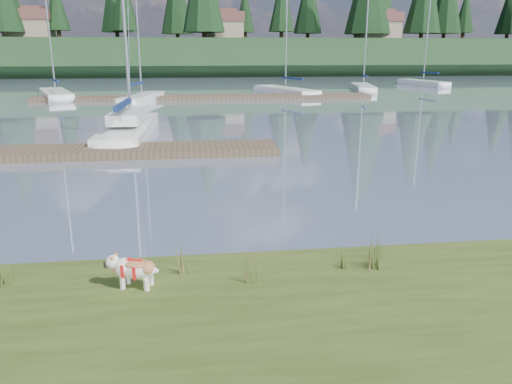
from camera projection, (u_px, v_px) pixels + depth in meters
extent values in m
plane|color=gray|center=(180.00, 100.00, 38.62)|extent=(200.00, 200.00, 0.00)
cube|color=#1A3218|center=(185.00, 57.00, 78.93)|extent=(200.00, 20.00, 5.00)
cylinder|color=silver|center=(123.00, 283.00, 7.35)|extent=(0.09, 0.09, 0.18)
cylinder|color=silver|center=(128.00, 277.00, 7.53)|extent=(0.09, 0.09, 0.18)
cylinder|color=silver|center=(147.00, 284.00, 7.30)|extent=(0.09, 0.09, 0.18)
cylinder|color=silver|center=(151.00, 279.00, 7.48)|extent=(0.09, 0.09, 0.18)
ellipsoid|color=silver|center=(137.00, 269.00, 7.36)|extent=(0.66, 0.45, 0.28)
ellipsoid|color=#A6693E|center=(136.00, 263.00, 7.33)|extent=(0.48, 0.39, 0.10)
ellipsoid|color=silver|center=(113.00, 262.00, 7.38)|extent=(0.26, 0.27, 0.21)
cube|color=black|center=(107.00, 264.00, 7.41)|extent=(0.09, 0.12, 0.08)
cube|color=white|center=(129.00, 132.00, 22.18)|extent=(2.05, 8.07, 0.70)
ellipsoid|color=white|center=(140.00, 120.00, 26.01)|extent=(1.81, 2.24, 0.70)
cube|color=#11204D|center=(123.00, 104.00, 20.68)|extent=(0.30, 3.65, 0.20)
cube|color=white|center=(127.00, 117.00, 21.54)|extent=(1.36, 2.95, 0.45)
cube|color=#4C3D2C|center=(57.00, 153.00, 18.07)|extent=(16.00, 2.00, 0.30)
cube|color=#4C3D2C|center=(206.00, 97.00, 38.82)|extent=(26.00, 2.20, 0.30)
cube|color=white|center=(56.00, 95.00, 39.79)|extent=(4.46, 8.23, 0.70)
ellipsoid|color=white|center=(51.00, 92.00, 43.25)|extent=(2.41, 2.67, 0.70)
cylinder|color=silver|center=(46.00, 3.00, 37.89)|extent=(0.12, 0.12, 12.64)
cube|color=#11204D|center=(56.00, 81.00, 38.52)|extent=(1.28, 3.10, 0.20)
cube|color=white|center=(142.00, 99.00, 36.48)|extent=(2.95, 6.74, 0.70)
ellipsoid|color=white|center=(155.00, 95.00, 39.62)|extent=(1.80, 2.07, 0.70)
cylinder|color=silver|center=(137.00, 16.00, 34.89)|extent=(0.12, 0.12, 10.35)
cube|color=#11204D|center=(137.00, 84.00, 35.29)|extent=(0.79, 2.59, 0.20)
cube|color=white|center=(285.00, 92.00, 43.00)|extent=(4.61, 8.38, 0.70)
ellipsoid|color=white|center=(263.00, 89.00, 46.51)|extent=(2.46, 2.73, 0.70)
cylinder|color=silver|center=(287.00, 7.00, 41.09)|extent=(0.12, 0.12, 12.66)
cube|color=#11204D|center=(293.00, 78.00, 41.72)|extent=(1.32, 3.14, 0.20)
cube|color=white|center=(363.00, 89.00, 46.42)|extent=(2.98, 7.17, 0.70)
ellipsoid|color=white|center=(359.00, 86.00, 49.77)|extent=(1.88, 2.18, 0.70)
cylinder|color=silver|center=(367.00, 21.00, 44.78)|extent=(0.12, 0.12, 10.78)
cube|color=#11204D|center=(365.00, 76.00, 45.19)|extent=(0.76, 2.76, 0.20)
cube|color=white|center=(423.00, 84.00, 53.00)|extent=(3.01, 7.07, 0.70)
ellipsoid|color=white|center=(403.00, 82.00, 56.12)|extent=(1.87, 2.16, 0.70)
cylinder|color=silver|center=(428.00, 27.00, 51.42)|extent=(0.12, 0.12, 10.29)
cube|color=#11204D|center=(430.00, 73.00, 51.82)|extent=(0.78, 2.72, 0.20)
cone|color=#475B23|center=(179.00, 255.00, 7.80)|extent=(0.03, 0.03, 0.64)
cone|color=brown|center=(186.00, 260.00, 7.76)|extent=(0.03, 0.03, 0.51)
cone|color=#475B23|center=(183.00, 252.00, 7.82)|extent=(0.03, 0.03, 0.70)
cone|color=brown|center=(188.00, 260.00, 7.81)|extent=(0.03, 0.03, 0.44)
cone|color=#475B23|center=(180.00, 258.00, 7.73)|extent=(0.03, 0.03, 0.57)
cone|color=#475B23|center=(248.00, 266.00, 7.53)|extent=(0.03, 0.03, 0.50)
cone|color=brown|center=(256.00, 271.00, 7.49)|extent=(0.03, 0.03, 0.40)
cone|color=#475B23|center=(252.00, 264.00, 7.56)|extent=(0.03, 0.03, 0.55)
cone|color=brown|center=(258.00, 271.00, 7.54)|extent=(0.03, 0.03, 0.35)
cone|color=#475B23|center=(250.00, 270.00, 7.47)|extent=(0.03, 0.03, 0.45)
cone|color=#475B23|center=(373.00, 249.00, 8.11)|extent=(0.03, 0.03, 0.55)
cone|color=brown|center=(381.00, 254.00, 8.07)|extent=(0.03, 0.03, 0.44)
cone|color=#475B23|center=(376.00, 247.00, 8.14)|extent=(0.03, 0.03, 0.60)
cone|color=brown|center=(381.00, 254.00, 8.12)|extent=(0.03, 0.03, 0.38)
cone|color=#475B23|center=(376.00, 253.00, 8.04)|extent=(0.03, 0.03, 0.49)
cone|color=brown|center=(5.00, 275.00, 7.38)|extent=(0.03, 0.03, 0.39)
cone|color=#475B23|center=(4.00, 267.00, 7.45)|extent=(0.03, 0.03, 0.54)
cone|color=brown|center=(9.00, 275.00, 7.43)|extent=(0.03, 0.03, 0.34)
cone|color=#475B23|center=(344.00, 258.00, 8.07)|extent=(0.03, 0.03, 0.33)
cone|color=brown|center=(351.00, 261.00, 8.02)|extent=(0.03, 0.03, 0.26)
cone|color=#475B23|center=(347.00, 256.00, 8.10)|extent=(0.03, 0.03, 0.36)
cone|color=brown|center=(352.00, 261.00, 8.07)|extent=(0.03, 0.03, 0.23)
cone|color=#475B23|center=(346.00, 260.00, 8.00)|extent=(0.03, 0.03, 0.29)
cone|color=#475B23|center=(370.00, 249.00, 7.99)|extent=(0.03, 0.03, 0.64)
cone|color=brown|center=(378.00, 254.00, 7.96)|extent=(0.03, 0.03, 0.51)
cone|color=#475B23|center=(373.00, 247.00, 8.02)|extent=(0.03, 0.03, 0.70)
cone|color=brown|center=(379.00, 255.00, 8.01)|extent=(0.03, 0.03, 0.45)
cone|color=#475B23|center=(373.00, 253.00, 7.93)|extent=(0.03, 0.03, 0.58)
cube|color=#33281C|center=(145.00, 275.00, 8.47)|extent=(60.00, 0.50, 0.14)
cylinder|color=#382619|center=(4.00, 33.00, 70.18)|extent=(0.60, 0.60, 1.80)
cylinder|color=#382619|center=(117.00, 35.00, 75.82)|extent=(0.60, 0.60, 1.80)
cylinder|color=#382619|center=(204.00, 34.00, 71.68)|extent=(0.60, 0.60, 1.80)
cylinder|color=#382619|center=(281.00, 35.00, 76.95)|extent=(0.60, 0.60, 1.80)
cone|color=black|center=(282.00, 1.00, 75.59)|extent=(3.96, 3.96, 9.00)
cylinder|color=#382619|center=(367.00, 35.00, 76.63)|extent=(0.60, 0.60, 1.80)
cylinder|color=#382619|center=(444.00, 36.00, 81.19)|extent=(0.60, 0.60, 1.80)
cube|color=gray|center=(30.00, 30.00, 72.32)|extent=(6.00, 5.00, 2.80)
cube|color=brown|center=(29.00, 15.00, 71.74)|extent=(6.30, 5.30, 1.40)
cube|color=brown|center=(28.00, 9.00, 71.52)|extent=(4.20, 3.60, 0.70)
cube|color=gray|center=(223.00, 31.00, 76.67)|extent=(6.00, 5.00, 2.80)
cube|color=brown|center=(222.00, 17.00, 76.09)|extent=(6.30, 5.30, 1.40)
cube|color=brown|center=(222.00, 11.00, 75.87)|extent=(4.20, 3.60, 0.70)
cube|color=gray|center=(377.00, 32.00, 77.69)|extent=(6.00, 5.00, 2.80)
cube|color=brown|center=(378.00, 17.00, 77.11)|extent=(6.30, 5.30, 1.40)
cube|color=brown|center=(379.00, 12.00, 76.89)|extent=(4.20, 3.60, 0.70)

